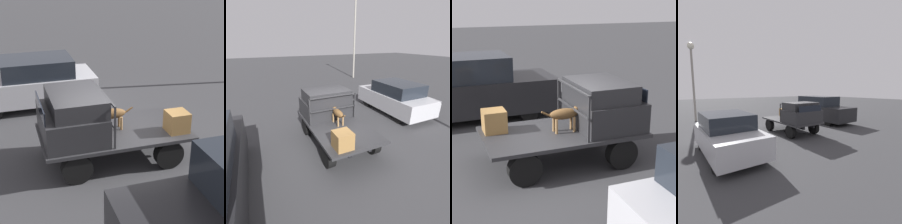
% 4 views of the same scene
% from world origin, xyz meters
% --- Properties ---
extents(ground_plane, '(80.00, 80.00, 0.00)m').
position_xyz_m(ground_plane, '(0.00, 0.00, 0.00)').
color(ground_plane, '#38383A').
extents(flatbed_truck, '(3.53, 1.92, 0.75)m').
position_xyz_m(flatbed_truck, '(0.00, 0.00, 0.55)').
color(flatbed_truck, black).
rests_on(flatbed_truck, ground).
extents(truck_cab, '(1.40, 1.80, 1.06)m').
position_xyz_m(truck_cab, '(0.99, 0.00, 1.25)').
color(truck_cab, '#28282B').
rests_on(truck_cab, flatbed_truck).
extents(truck_headboard, '(0.04, 1.80, 0.99)m').
position_xyz_m(truck_headboard, '(0.25, 0.00, 1.40)').
color(truck_headboard, '#2D2D30').
rests_on(truck_headboard, flatbed_truck).
extents(dog, '(1.07, 0.25, 0.66)m').
position_xyz_m(dog, '(0.11, -0.07, 1.16)').
color(dog, '#9E7547').
rests_on(dog, flatbed_truck).
extents(cargo_crate, '(0.49, 0.49, 0.49)m').
position_xyz_m(cargo_crate, '(-1.42, 0.48, 1.00)').
color(cargo_crate, olive).
rests_on(cargo_crate, flatbed_truck).
extents(parked_sedan, '(4.05, 1.81, 1.60)m').
position_xyz_m(parked_sedan, '(1.48, -4.05, 0.81)').
color(parked_sedan, black).
rests_on(parked_sedan, ground).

